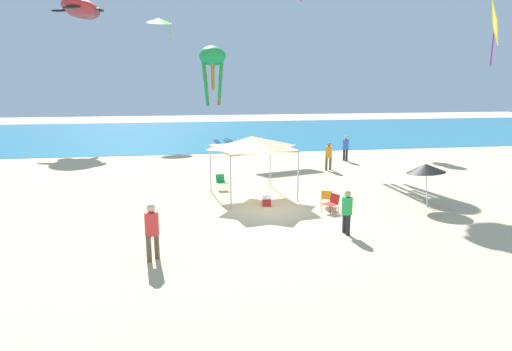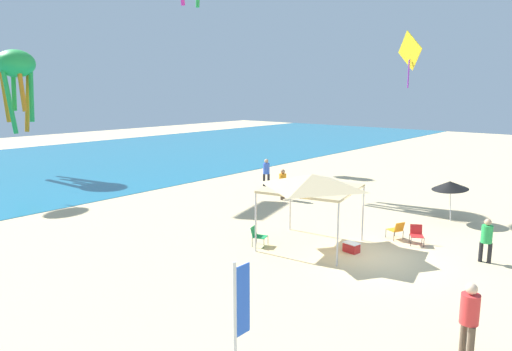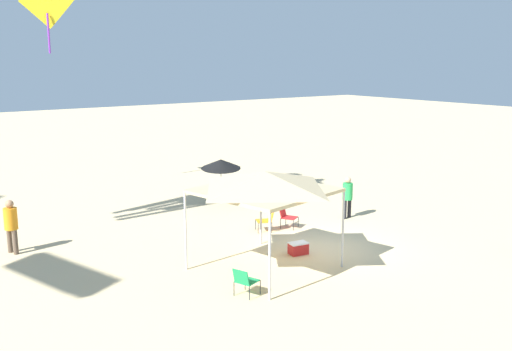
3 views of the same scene
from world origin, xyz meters
name	(u,v)px [view 2 (image 2 of 3)]	position (x,y,z in m)	size (l,w,h in m)	color
ground	(374,259)	(0.00, 0.00, -0.05)	(120.00, 120.00, 0.10)	#D6BC8C
ocean_strip	(19,170)	(0.00, 31.67, 0.01)	(120.00, 29.86, 0.02)	teal
canopy_tent	(312,182)	(-0.42, 2.71, 2.74)	(4.13, 4.15, 3.08)	#B7B7BC
beach_umbrella	(450,185)	(7.14, -0.48, 1.84)	(1.78, 1.76, 2.16)	silver
folding_chair_near_cooler	(417,233)	(2.66, -0.62, 0.47)	(0.80, 0.75, 0.82)	black
folding_chair_left_of_tent	(397,229)	(2.72, 0.29, 0.47)	(0.73, 0.78, 0.82)	black
folding_chair_facing_ocean	(258,235)	(-1.84, 4.44, 0.47)	(0.70, 0.76, 0.82)	black
cooler_box	(351,247)	(-0.01, 1.01, 0.20)	(0.50, 0.67, 0.40)	red
person_by_tent	(283,182)	(5.62, 8.72, 1.08)	(0.47, 0.44, 1.83)	brown
person_far_stroller	(266,170)	(8.00, 11.89, 1.10)	(0.45, 0.49, 1.88)	black
person_watching_sky	(469,314)	(-4.89, -4.82, 1.12)	(0.45, 0.45, 1.91)	brown
person_kite_handler	(487,237)	(2.25, -3.44, 1.01)	(0.41, 0.46, 1.72)	black
kite_octopus_green	(16,68)	(-0.50, 29.31, 8.11)	(2.81, 2.81, 6.25)	green
kite_diamond_yellow	(410,53)	(13.71, 4.66, 8.85)	(1.45, 2.15, 3.62)	yellow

